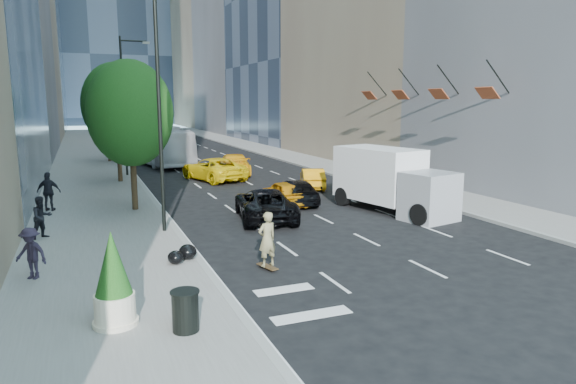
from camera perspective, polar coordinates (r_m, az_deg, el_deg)
name	(u,v)px	position (r m, az deg, el deg)	size (l,w,h in m)	color
ground	(345,242)	(20.77, 6.31, -5.55)	(160.00, 160.00, 0.00)	black
sidewalk_left	(89,165)	(47.91, -21.20, 2.79)	(6.00, 120.00, 0.15)	slate
sidewalk_right	(291,157)	(51.74, 0.35, 3.96)	(4.00, 120.00, 0.15)	slate
tower_right_far	(225,12)	(121.38, -7.01, 19.19)	(20.00, 24.00, 50.00)	#766352
lamp_near	(163,95)	(21.83, -13.71, 10.42)	(2.13, 0.22, 10.00)	black
lamp_far	(126,98)	(39.72, -17.59, 9.95)	(2.13, 0.22, 10.00)	black
tree_near	(130,114)	(26.70, -17.11, 8.34)	(4.20, 4.20, 7.46)	black
tree_mid	(116,105)	(36.67, -18.55, 9.15)	(4.50, 4.50, 7.99)	black
tree_far	(107,112)	(49.66, -19.48, 8.40)	(3.90, 3.90, 6.92)	black
traffic_signal	(111,114)	(57.69, -19.04, 8.19)	(2.48, 0.53, 5.20)	black
facade_flags	(420,91)	(34.19, 14.48, 10.78)	(1.85, 13.30, 2.05)	black
skateboarder	(267,243)	(17.13, -2.33, -5.67)	(0.68, 0.44, 1.85)	olive
black_sedan_lincoln	(265,204)	(24.42, -2.58, -1.34)	(2.48, 5.37, 1.49)	black
black_sedan_mercedes	(295,192)	(28.19, 0.79, 0.03)	(1.85, 4.55, 1.32)	black
taxi_a	(285,193)	(27.75, -0.39, -0.09)	(1.61, 4.00, 1.36)	orange
taxi_b	(312,178)	(33.22, 2.73, 1.54)	(1.38, 3.97, 1.31)	orange
taxi_c	(213,169)	(36.93, -8.31, 2.55)	(2.68, 5.82, 1.62)	yellow
taxi_d	(234,164)	(39.48, -6.03, 3.09)	(2.29, 5.62, 1.63)	#FDAC0D
city_bus	(158,145)	(47.41, -14.27, 5.07)	(2.86, 12.24, 3.41)	silver
box_truck	(391,180)	(26.54, 11.39, 1.31)	(3.78, 7.03, 3.19)	silver
pedestrian_a	(42,217)	(22.72, -25.69, -2.55)	(0.83, 0.64, 1.70)	black
pedestrian_b	(49,192)	(28.19, -25.04, 0.05)	(1.15, 0.48, 1.96)	black
pedestrian_c	(31,253)	(17.72, -26.66, -6.11)	(1.05, 0.60, 1.62)	#251C2B
trash_can	(185,312)	(12.76, -11.33, -12.91)	(0.64, 0.64, 0.96)	black
planter_shrub	(113,281)	(13.31, -18.83, -9.31)	(0.99, 0.99, 2.37)	beige
garbage_bags	(183,254)	(18.08, -11.60, -6.77)	(1.06, 1.02, 0.52)	black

